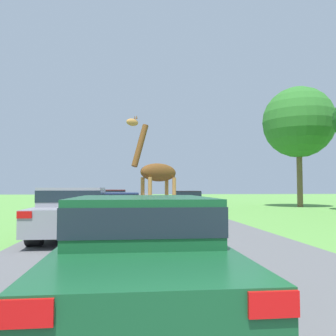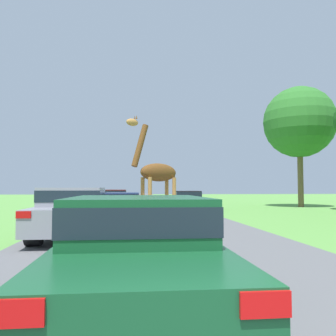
{
  "view_description": "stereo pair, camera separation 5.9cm",
  "coord_description": "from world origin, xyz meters",
  "px_view_note": "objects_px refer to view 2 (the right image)",
  "views": [
    {
      "loc": [
        -0.84,
        -0.53,
        1.51
      ],
      "look_at": [
        0.81,
        14.65,
        2.36
      ],
      "focal_mm": 38.0,
      "sensor_mm": 36.0,
      "label": 1
    },
    {
      "loc": [
        -0.78,
        -0.54,
        1.51
      ],
      "look_at": [
        0.81,
        14.65,
        2.36
      ],
      "focal_mm": 38.0,
      "sensor_mm": 36.0,
      "label": 2
    }
  ],
  "objects_px": {
    "car_far_ahead": "(116,197)",
    "car_queue_right": "(73,211)",
    "car_queue_left": "(122,204)",
    "tree_left_edge": "(299,122)",
    "car_verge_right": "(187,199)",
    "car_lead_maroon": "(138,251)",
    "giraffe_near_road": "(156,174)"
  },
  "relations": [
    {
      "from": "car_far_ahead",
      "to": "car_queue_right",
      "type": "bearing_deg",
      "value": -91.64
    },
    {
      "from": "car_queue_left",
      "to": "tree_left_edge",
      "type": "xyz_separation_m",
      "value": [
        13.7,
        7.96,
        5.99
      ]
    },
    {
      "from": "car_verge_right",
      "to": "tree_left_edge",
      "type": "relative_size",
      "value": 0.49
    },
    {
      "from": "car_lead_maroon",
      "to": "giraffe_near_road",
      "type": "bearing_deg",
      "value": 84.74
    },
    {
      "from": "car_queue_left",
      "to": "car_verge_right",
      "type": "distance_m",
      "value": 6.89
    },
    {
      "from": "car_lead_maroon",
      "to": "car_queue_left",
      "type": "bearing_deg",
      "value": 92.14
    },
    {
      "from": "car_queue_right",
      "to": "car_verge_right",
      "type": "bearing_deg",
      "value": 67.04
    },
    {
      "from": "car_verge_right",
      "to": "tree_left_edge",
      "type": "bearing_deg",
      "value": 15.16
    },
    {
      "from": "car_verge_right",
      "to": "car_far_ahead",
      "type": "bearing_deg",
      "value": 133.52
    },
    {
      "from": "car_queue_right",
      "to": "car_far_ahead",
      "type": "distance_m",
      "value": 18.38
    },
    {
      "from": "car_queue_left",
      "to": "tree_left_edge",
      "type": "distance_m",
      "value": 16.94
    },
    {
      "from": "car_queue_left",
      "to": "car_queue_right",
      "type": "bearing_deg",
      "value": -99.46
    },
    {
      "from": "car_far_ahead",
      "to": "tree_left_edge",
      "type": "bearing_deg",
      "value": -10.69
    },
    {
      "from": "car_verge_right",
      "to": "tree_left_edge",
      "type": "distance_m",
      "value": 11.45
    },
    {
      "from": "giraffe_near_road",
      "to": "car_far_ahead",
      "type": "distance_m",
      "value": 14.49
    },
    {
      "from": "car_far_ahead",
      "to": "tree_left_edge",
      "type": "height_order",
      "value": "tree_left_edge"
    },
    {
      "from": "car_queue_right",
      "to": "car_far_ahead",
      "type": "bearing_deg",
      "value": 88.36
    },
    {
      "from": "car_far_ahead",
      "to": "tree_left_edge",
      "type": "distance_m",
      "value": 15.86
    },
    {
      "from": "car_queue_right",
      "to": "car_verge_right",
      "type": "xyz_separation_m",
      "value": [
        5.55,
        13.09,
        -0.1
      ]
    },
    {
      "from": "giraffe_near_road",
      "to": "car_verge_right",
      "type": "xyz_separation_m",
      "value": [
        2.74,
        8.96,
        -1.4
      ]
    },
    {
      "from": "car_lead_maroon",
      "to": "car_far_ahead",
      "type": "bearing_deg",
      "value": 92.95
    },
    {
      "from": "car_lead_maroon",
      "to": "car_verge_right",
      "type": "xyz_separation_m",
      "value": [
        3.73,
        19.7,
        -0.04
      ]
    },
    {
      "from": "car_queue_right",
      "to": "car_far_ahead",
      "type": "relative_size",
      "value": 1.01
    },
    {
      "from": "car_lead_maroon",
      "to": "car_far_ahead",
      "type": "height_order",
      "value": "car_lead_maroon"
    },
    {
      "from": "car_queue_right",
      "to": "tree_left_edge",
      "type": "distance_m",
      "value": 22.44
    },
    {
      "from": "car_lead_maroon",
      "to": "car_queue_left",
      "type": "distance_m",
      "value": 14.3
    },
    {
      "from": "car_queue_left",
      "to": "car_verge_right",
      "type": "relative_size",
      "value": 0.93
    },
    {
      "from": "giraffe_near_road",
      "to": "car_lead_maroon",
      "type": "bearing_deg",
      "value": 140.05
    },
    {
      "from": "car_queue_right",
      "to": "car_far_ahead",
      "type": "height_order",
      "value": "car_queue_right"
    },
    {
      "from": "car_queue_right",
      "to": "car_queue_left",
      "type": "bearing_deg",
      "value": 80.54
    },
    {
      "from": "car_far_ahead",
      "to": "car_verge_right",
      "type": "xyz_separation_m",
      "value": [
        5.02,
        -5.28,
        -0.04
      ]
    },
    {
      "from": "tree_left_edge",
      "to": "car_lead_maroon",
      "type": "bearing_deg",
      "value": -120.61
    }
  ]
}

